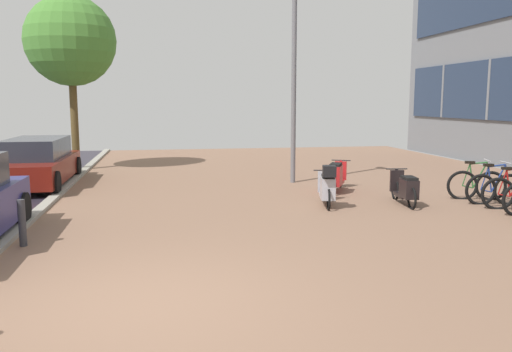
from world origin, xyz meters
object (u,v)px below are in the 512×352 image
bicycle_rack_04 (495,189)px  bollard_far (22,223)px  scooter_far (337,176)px  scooter_near (405,189)px  street_tree (71,41)px  scooter_mid (327,187)px  parked_car_far (37,163)px  lamp_post (294,66)px  bicycle_rack_05 (476,185)px

bicycle_rack_04 → bollard_far: bicycle_rack_04 is taller
scooter_far → bollard_far: bearing=-149.2°
bicycle_rack_04 → scooter_near: bicycle_rack_04 is taller
street_tree → bollard_far: (0.67, -9.90, -3.96)m
scooter_mid → scooter_far: size_ratio=0.98×
scooter_mid → parked_car_far: (-7.12, 4.33, 0.19)m
bicycle_rack_04 → scooter_far: size_ratio=0.84×
parked_car_far → lamp_post: (7.24, -0.75, 2.72)m
scooter_near → lamp_post: (-1.70, 3.74, 2.99)m
scooter_far → lamp_post: (-0.73, 1.78, 2.95)m
bicycle_rack_04 → parked_car_far: parked_car_far is taller
bicycle_rack_05 → bollard_far: bearing=-166.0°
scooter_mid → street_tree: 10.83m
parked_car_far → scooter_mid: bearing=-31.3°
street_tree → bollard_far: 10.68m
bicycle_rack_04 → lamp_post: lamp_post is taller
bicycle_rack_04 → parked_car_far: size_ratio=0.31×
scooter_near → street_tree: street_tree is taller
scooter_far → parked_car_far: (-7.96, 2.53, 0.23)m
scooter_mid → street_tree: size_ratio=0.28×
bicycle_rack_04 → bicycle_rack_05: bicycle_rack_04 is taller
lamp_post → scooter_mid: bearing=-91.8°
scooter_far → parked_car_far: 8.36m
scooter_near → lamp_post: size_ratio=0.28×
bicycle_rack_04 → parked_car_far: (-11.02, 4.74, 0.29)m
parked_car_far → street_tree: size_ratio=0.76×
bicycle_rack_04 → bicycle_rack_05: bearing=97.0°
scooter_mid → bollard_far: bearing=-159.4°
street_tree → scooter_mid: bearing=-49.3°
scooter_near → bollard_far: (-7.73, -2.07, 0.01)m
street_tree → lamp_post: bearing=-31.4°
street_tree → bicycle_rack_04: bearing=-37.6°
parked_car_far → bollard_far: parked_car_far is taller
scooter_near → parked_car_far: (-8.94, 4.49, 0.27)m
scooter_far → lamp_post: size_ratio=0.28×
scooter_mid → scooter_far: 1.99m
scooter_far → parked_car_far: bearing=162.4°
street_tree → scooter_far: bearing=-38.3°
bicycle_rack_04 → bicycle_rack_05: 0.61m
scooter_near → scooter_far: size_ratio=1.00×
bicycle_rack_05 → lamp_post: 5.86m
bicycle_rack_04 → street_tree: bearing=142.4°
bicycle_rack_05 → lamp_post: (-3.71, 3.39, 3.01)m
parked_car_far → scooter_far: bearing=-17.6°
bicycle_rack_05 → scooter_far: bicycle_rack_05 is taller
parked_car_far → lamp_post: size_ratio=0.74×
scooter_near → parked_car_far: size_ratio=0.38×
bicycle_rack_04 → bollard_far: bearing=-169.5°
bicycle_rack_04 → street_tree: street_tree is taller
scooter_far → scooter_mid: bearing=-115.0°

